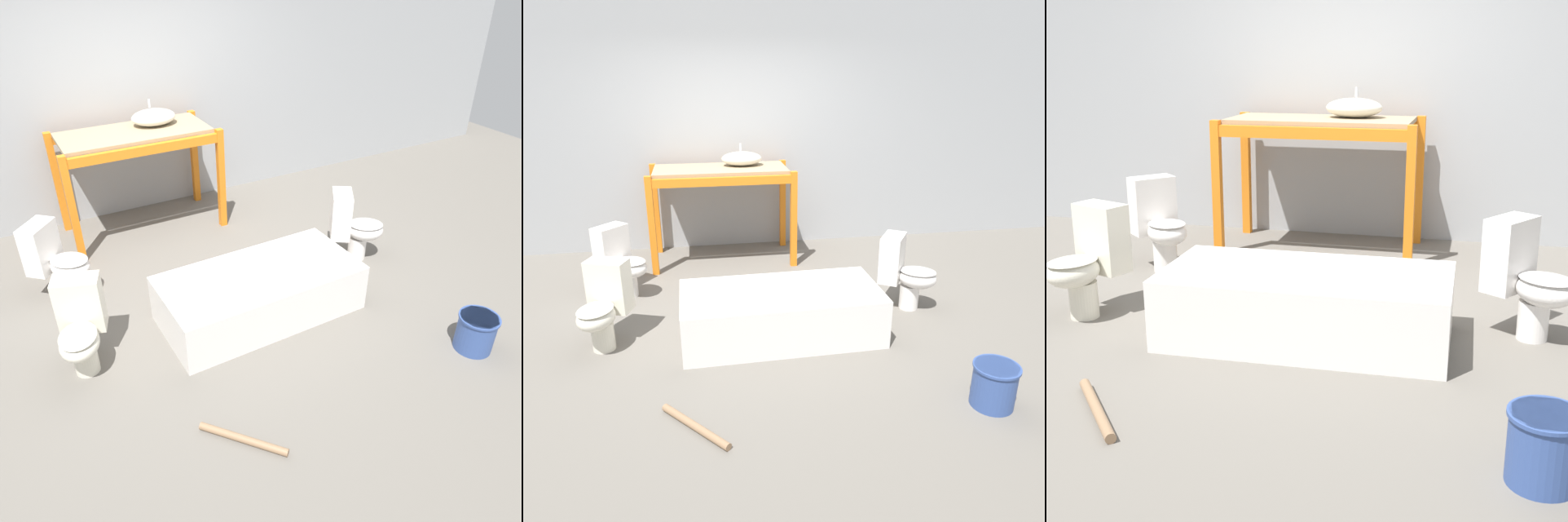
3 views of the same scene
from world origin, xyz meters
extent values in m
plane|color=#666059|center=(0.00, 0.00, 0.00)|extent=(12.00, 12.00, 0.00)
cube|color=#9EA0A3|center=(0.00, 1.95, 1.60)|extent=(10.80, 0.08, 3.20)
cube|color=orange|center=(-0.99, 1.02, 0.54)|extent=(0.07, 0.07, 1.09)
cube|color=orange|center=(0.56, 1.02, 0.54)|extent=(0.07, 0.07, 1.09)
cube|color=orange|center=(-0.99, 1.76, 0.54)|extent=(0.07, 0.07, 1.09)
cube|color=orange|center=(0.56, 1.76, 0.54)|extent=(0.07, 0.07, 1.09)
cube|color=orange|center=(-0.22, 1.02, 1.01)|extent=(1.55, 0.06, 0.09)
cube|color=orange|center=(-0.22, 1.76, 1.01)|extent=(1.55, 0.06, 0.09)
cube|color=#998466|center=(-0.22, 1.39, 1.07)|extent=(1.48, 0.67, 0.04)
ellipsoid|color=silver|center=(0.03, 1.48, 1.17)|extent=(0.46, 0.35, 0.16)
cylinder|color=silver|center=(0.03, 1.58, 1.29)|extent=(0.02, 0.02, 0.08)
cube|color=white|center=(0.14, -0.58, 0.21)|extent=(1.66, 0.81, 0.42)
cube|color=beige|center=(0.14, -0.58, 0.33)|extent=(1.58, 0.73, 0.17)
cylinder|color=silver|center=(-1.31, -0.56, 0.12)|extent=(0.18, 0.18, 0.23)
ellipsoid|color=silver|center=(-1.33, -0.62, 0.31)|extent=(0.38, 0.42, 0.19)
ellipsoid|color=#B3AF9F|center=(-1.33, -0.62, 0.38)|extent=(0.36, 0.40, 0.03)
cube|color=silver|center=(-1.25, -0.39, 0.48)|extent=(0.37, 0.28, 0.44)
cylinder|color=white|center=(-1.22, 0.47, 0.12)|extent=(0.18, 0.18, 0.23)
ellipsoid|color=white|center=(-1.18, 0.43, 0.31)|extent=(0.44, 0.44, 0.19)
ellipsoid|color=beige|center=(-1.18, 0.43, 0.38)|extent=(0.42, 0.42, 0.03)
cube|color=white|center=(-1.36, 0.60, 0.48)|extent=(0.35, 0.36, 0.44)
cylinder|color=white|center=(1.42, -0.26, 0.12)|extent=(0.18, 0.18, 0.23)
ellipsoid|color=white|center=(1.47, -0.30, 0.31)|extent=(0.44, 0.42, 0.19)
ellipsoid|color=beige|center=(1.47, -0.30, 0.38)|extent=(0.42, 0.40, 0.03)
cube|color=white|center=(1.27, -0.16, 0.48)|extent=(0.33, 0.37, 0.44)
cylinder|color=#334C8C|center=(1.38, -1.77, 0.15)|extent=(0.29, 0.29, 0.30)
cylinder|color=#334C8C|center=(1.38, -1.77, 0.29)|extent=(0.31, 0.31, 0.02)
cylinder|color=#8C6B4C|center=(-0.60, -1.69, 0.03)|extent=(0.43, 0.49, 0.05)
camera|label=1|loc=(-1.53, -3.60, 2.71)|focal=35.00mm
camera|label=2|loc=(-0.49, -4.37, 2.13)|focal=35.00mm
camera|label=3|loc=(1.08, -4.42, 1.65)|focal=50.00mm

